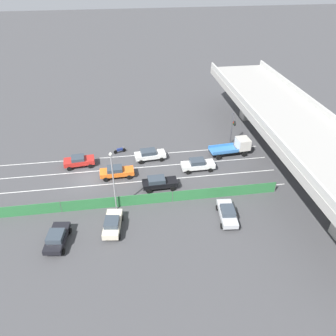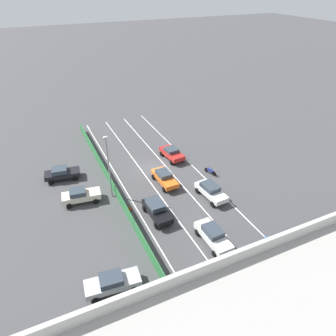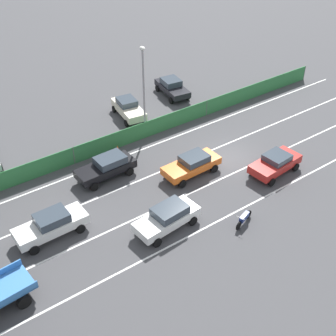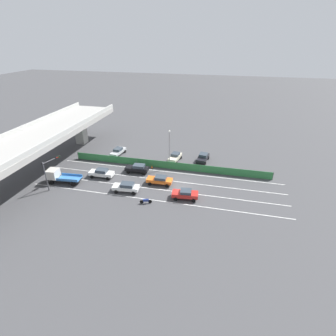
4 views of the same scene
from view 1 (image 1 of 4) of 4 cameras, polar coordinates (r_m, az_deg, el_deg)
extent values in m
plane|color=#424244|center=(46.30, -13.63, -1.79)|extent=(300.00, 300.00, 0.00)
cube|color=silver|center=(50.27, -8.85, 1.91)|extent=(0.14, 43.93, 0.01)
cube|color=silver|center=(47.41, -8.77, -0.23)|extent=(0.14, 43.93, 0.01)
cube|color=silver|center=(44.63, -8.69, -2.64)|extent=(0.14, 43.93, 0.01)
cube|color=silver|center=(41.93, -8.59, -5.36)|extent=(0.14, 43.93, 0.01)
cube|color=#A09E99|center=(48.18, 20.49, 7.46)|extent=(47.41, 10.15, 1.09)
cube|color=#B2B2AD|center=(45.69, 15.27, 8.42)|extent=(47.41, 0.30, 0.90)
cube|color=#B2B2AD|center=(50.27, 25.69, 8.56)|extent=(47.41, 0.30, 0.90)
cube|color=#A09E99|center=(62.05, 13.76, 10.83)|extent=(2.14, 2.14, 5.99)
cube|color=#2D753D|center=(40.38, -8.64, -5.76)|extent=(0.06, 39.93, 1.52)
cylinder|color=#4C514C|center=(41.16, -17.96, -6.41)|extent=(0.10, 0.10, 1.52)
cylinder|color=#4C514C|center=(40.68, 0.78, -4.95)|extent=(0.10, 0.10, 1.52)
cylinder|color=#4C514C|center=(44.39, 18.02, -3.13)|extent=(0.10, 0.10, 1.52)
cube|color=red|center=(48.84, -15.05, 1.14)|extent=(2.22, 4.39, 0.64)
cube|color=#333D47|center=(48.57, -15.29, 1.66)|extent=(1.78, 1.91, 0.45)
cylinder|color=black|center=(49.81, -13.35, 1.45)|extent=(0.28, 0.66, 0.64)
cylinder|color=black|center=(48.25, -13.26, 0.31)|extent=(0.28, 0.66, 0.64)
cylinder|color=black|center=(49.99, -16.63, 1.01)|extent=(0.28, 0.66, 0.64)
cylinder|color=black|center=(48.42, -16.64, -0.14)|extent=(0.28, 0.66, 0.64)
cube|color=silver|center=(46.53, 5.18, 0.52)|extent=(1.79, 4.66, 0.64)
cube|color=#333D47|center=(46.17, 5.04, 1.13)|extent=(1.54, 2.05, 0.57)
cylinder|color=black|center=(47.85, 6.74, 0.76)|extent=(0.23, 0.64, 0.64)
cylinder|color=black|center=(46.49, 7.29, -0.37)|extent=(0.23, 0.64, 0.64)
cylinder|color=black|center=(47.15, 3.05, 0.42)|extent=(0.23, 0.64, 0.64)
cylinder|color=black|center=(45.77, 3.49, -0.74)|extent=(0.23, 0.64, 0.64)
cube|color=white|center=(48.71, -3.10, 2.25)|extent=(2.14, 4.60, 0.60)
cube|color=#333D47|center=(48.37, -3.45, 2.79)|extent=(1.73, 2.31, 0.55)
cylinder|color=black|center=(49.92, -1.57, 2.52)|extent=(0.27, 0.66, 0.64)
cylinder|color=black|center=(48.46, -1.13, 1.47)|extent=(0.27, 0.66, 0.64)
cylinder|color=black|center=(49.50, -5.01, 2.10)|extent=(0.27, 0.66, 0.64)
cylinder|color=black|center=(48.02, -4.67, 1.02)|extent=(0.27, 0.66, 0.64)
cube|color=black|center=(42.86, -1.41, -2.62)|extent=(1.89, 4.55, 0.61)
cube|color=#333D47|center=(42.47, -2.01, -2.04)|extent=(1.60, 2.23, 0.56)
cylinder|color=black|center=(44.04, 0.38, -2.23)|extent=(0.24, 0.65, 0.64)
cylinder|color=black|center=(42.67, 0.81, -3.59)|extent=(0.24, 0.65, 0.64)
cylinder|color=black|center=(43.68, -3.57, -2.65)|extent=(0.24, 0.65, 0.64)
cylinder|color=black|center=(42.30, -3.27, -4.03)|extent=(0.24, 0.65, 0.64)
cube|color=orange|center=(45.47, -8.79, -0.69)|extent=(1.87, 4.62, 0.58)
cube|color=#333D47|center=(45.17, -9.18, -0.16)|extent=(1.59, 2.06, 0.51)
cylinder|color=black|center=(46.46, -6.89, -0.37)|extent=(0.24, 0.65, 0.64)
cylinder|color=black|center=(45.02, -6.72, -1.60)|extent=(0.24, 0.65, 0.64)
cylinder|color=black|center=(46.49, -10.70, -0.73)|extent=(0.24, 0.65, 0.64)
cylinder|color=black|center=(45.05, -10.66, -1.98)|extent=(0.24, 0.65, 0.64)
cube|color=black|center=(50.75, 10.49, 3.02)|extent=(2.17, 6.12, 0.25)
cube|color=beige|center=(51.11, 12.77, 4.16)|extent=(2.24, 1.97, 1.60)
cube|color=#3875BC|center=(50.31, 9.48, 3.07)|extent=(2.43, 4.21, 0.10)
cube|color=#3875BC|center=(50.99, 9.10, 3.85)|extent=(0.42, 4.04, 0.45)
cube|color=#3875BC|center=(49.40, 9.92, 2.71)|extent=(0.42, 4.04, 0.45)
cylinder|color=black|center=(52.51, 12.08, 3.52)|extent=(0.33, 0.82, 0.80)
cylinder|color=black|center=(50.90, 13.01, 2.35)|extent=(0.33, 0.82, 0.80)
cylinder|color=black|center=(51.03, 7.89, 3.04)|extent=(0.33, 0.82, 0.80)
cylinder|color=black|center=(49.37, 8.71, 1.83)|extent=(0.33, 0.82, 0.80)
cylinder|color=black|center=(51.25, -7.59, 3.09)|extent=(0.28, 0.60, 0.60)
cylinder|color=black|center=(50.91, -9.01, 2.73)|extent=(0.28, 0.60, 0.60)
cube|color=navy|center=(50.94, -8.32, 3.18)|extent=(0.55, 0.96, 0.36)
cylinder|color=#B2B2B2|center=(50.91, -7.75, 3.66)|extent=(0.58, 0.22, 0.03)
cube|color=black|center=(37.40, -18.55, -11.35)|extent=(4.54, 2.41, 0.58)
cube|color=#333D47|center=(36.82, -18.83, -11.03)|extent=(2.05, 1.85, 0.57)
cylinder|color=black|center=(38.97, -19.17, -10.22)|extent=(0.66, 0.31, 0.64)
cylinder|color=black|center=(38.43, -16.54, -10.35)|extent=(0.66, 0.31, 0.64)
cylinder|color=black|center=(37.04, -20.40, -13.35)|extent=(0.66, 0.31, 0.64)
cylinder|color=black|center=(36.47, -17.62, -13.55)|extent=(0.66, 0.31, 0.64)
cube|color=beige|center=(37.47, -9.52, -9.48)|extent=(4.51, 2.31, 0.66)
cube|color=#333D47|center=(36.81, -9.68, -9.19)|extent=(1.96, 1.75, 0.53)
cylinder|color=black|center=(39.01, -10.45, -8.51)|extent=(0.66, 0.31, 0.64)
cylinder|color=black|center=(38.75, -7.89, -8.55)|extent=(0.66, 0.31, 0.64)
cylinder|color=black|center=(36.93, -11.10, -11.56)|extent=(0.66, 0.31, 0.64)
cylinder|color=black|center=(36.65, -8.38, -11.64)|extent=(0.66, 0.31, 0.64)
cube|color=#B2B5B7|center=(38.91, 10.16, -7.74)|extent=(4.74, 2.19, 0.55)
cube|color=#333D47|center=(38.48, 10.26, -7.23)|extent=(2.04, 1.71, 0.53)
cylinder|color=black|center=(40.17, 8.46, -6.80)|extent=(0.66, 0.29, 0.64)
cylinder|color=black|center=(40.52, 10.88, -6.68)|extent=(0.66, 0.29, 0.64)
cylinder|color=black|center=(37.91, 9.25, -9.85)|extent=(0.66, 0.29, 0.64)
cylinder|color=black|center=(38.28, 11.82, -9.70)|extent=(0.66, 0.29, 0.64)
cylinder|color=#47474C|center=(52.73, 10.90, 6.66)|extent=(0.18, 0.18, 5.41)
cylinder|color=#47474C|center=(50.17, 11.31, 8.22)|extent=(3.31, 0.94, 0.12)
cube|color=black|center=(48.95, 11.41, 7.54)|extent=(1.00, 0.51, 0.32)
sphere|color=red|center=(49.21, 11.20, 7.71)|extent=(0.20, 0.20, 0.20)
sphere|color=#3B2806|center=(48.94, 11.22, 7.56)|extent=(0.20, 0.20, 0.20)
sphere|color=black|center=(48.67, 11.25, 7.40)|extent=(0.20, 0.20, 0.20)
cylinder|color=gray|center=(38.22, -9.32, -2.68)|extent=(0.16, 0.16, 7.55)
ellipsoid|color=silver|center=(36.04, -9.89, 2.38)|extent=(0.60, 0.36, 0.28)
cone|color=orange|center=(41.14, -4.24, -5.29)|extent=(0.36, 0.36, 0.68)
cube|color=black|center=(41.35, -4.22, -5.64)|extent=(0.47, 0.47, 0.03)
camera|label=2|loc=(37.44, 43.67, 19.63)|focal=33.53mm
camera|label=3|loc=(61.14, 7.35, 28.13)|focal=47.70mm
camera|label=4|loc=(77.69, -20.46, 30.28)|focal=27.82mm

